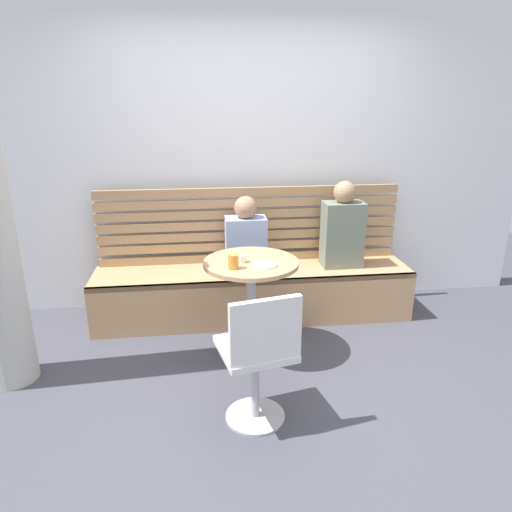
% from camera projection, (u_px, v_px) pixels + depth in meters
% --- Properties ---
extents(ground, '(8.00, 8.00, 0.00)m').
position_uv_depth(ground, '(276.00, 398.00, 3.00)').
color(ground, '#42424C').
extents(back_wall, '(5.20, 0.10, 2.90)m').
position_uv_depth(back_wall, '(247.00, 144.00, 4.07)').
color(back_wall, silver).
rests_on(back_wall, ground).
extents(booth_bench, '(2.70, 0.52, 0.44)m').
position_uv_depth(booth_bench, '(254.00, 293.00, 4.05)').
color(booth_bench, tan).
rests_on(booth_bench, ground).
extents(booth_backrest, '(2.65, 0.04, 0.67)m').
position_uv_depth(booth_backrest, '(250.00, 225.00, 4.10)').
color(booth_backrest, '#A68157').
rests_on(booth_backrest, booth_bench).
extents(cafe_table, '(0.68, 0.68, 0.74)m').
position_uv_depth(cafe_table, '(251.00, 290.00, 3.37)').
color(cafe_table, '#ADADB2').
rests_on(cafe_table, ground).
extents(white_chair, '(0.48, 0.48, 0.85)m').
position_uv_depth(white_chair, '(259.00, 355.00, 2.62)').
color(white_chair, '#ADADB2').
rests_on(white_chair, ground).
extents(person_adult, '(0.34, 0.22, 0.74)m').
position_uv_depth(person_adult, '(343.00, 229.00, 3.99)').
color(person_adult, slate).
rests_on(person_adult, booth_bench).
extents(person_child_left, '(0.34, 0.22, 0.64)m').
position_uv_depth(person_child_left, '(246.00, 238.00, 3.91)').
color(person_child_left, '#8C9EC6').
rests_on(person_child_left, booth_bench).
extents(cup_tumbler_orange, '(0.07, 0.07, 0.10)m').
position_uv_depth(cup_tumbler_orange, '(233.00, 261.00, 3.14)').
color(cup_tumbler_orange, orange).
rests_on(cup_tumbler_orange, cafe_table).
extents(cup_espresso_small, '(0.06, 0.06, 0.05)m').
position_uv_depth(cup_espresso_small, '(242.00, 259.00, 3.26)').
color(cup_espresso_small, silver).
rests_on(cup_espresso_small, cafe_table).
extents(plate_small, '(0.17, 0.17, 0.01)m').
position_uv_depth(plate_small, '(265.00, 265.00, 3.21)').
color(plate_small, white).
rests_on(plate_small, cafe_table).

